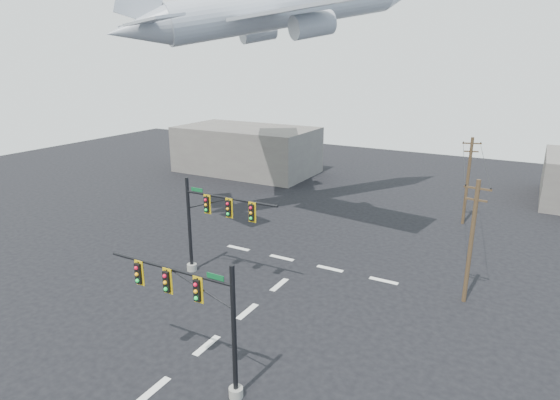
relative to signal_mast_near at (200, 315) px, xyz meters
The scene contains 9 objects.
ground 4.86m from the signal_mast_near, 124.91° to the left, with size 120.00×120.00×0.00m, color black.
lane_markings 8.91m from the signal_mast_near, 102.79° to the left, with size 14.00×21.20×0.01m.
signal_mast_near is the anchor object (origin of this frame).
signal_mast_far 11.51m from the signal_mast_near, 125.01° to the left, with size 7.45×0.76×6.93m.
utility_pole_a 17.11m from the signal_mast_near, 56.39° to the left, with size 1.58×0.30×7.91m.
utility_pole_b 30.40m from the signal_mast_near, 76.42° to the left, with size 1.58×0.60×8.05m.
power_lines 23.71m from the signal_mast_near, 69.24° to the left, with size 3.79×15.30×0.03m.
airliner 28.65m from the signal_mast_near, 109.62° to the left, with size 24.26×26.77×8.01m.
building_left 43.44m from the signal_mast_near, 120.12° to the left, with size 18.00×10.00×6.00m, color #635F58.
Camera 1 is at (13.87, -17.01, 14.63)m, focal length 30.00 mm.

